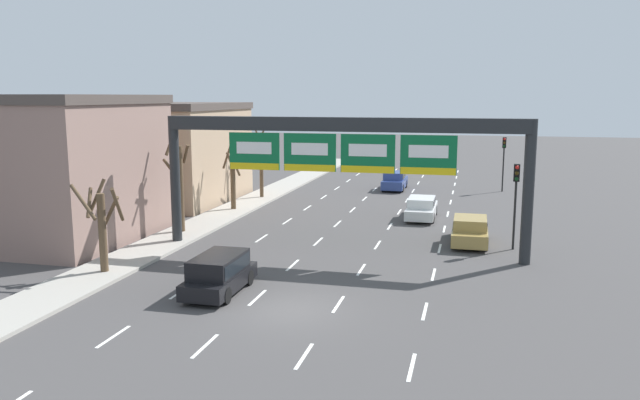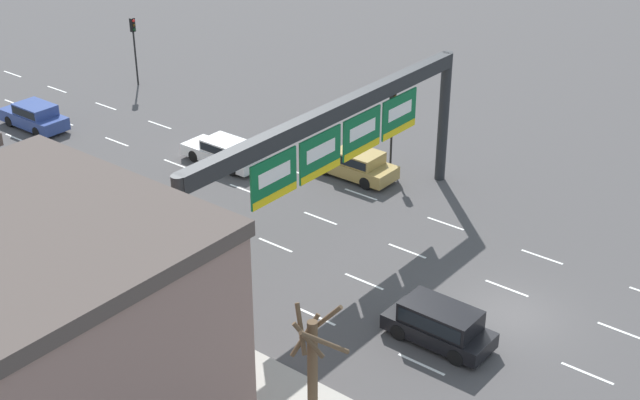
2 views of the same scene
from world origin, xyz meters
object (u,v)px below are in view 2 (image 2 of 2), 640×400
object	(u,v)px
suv_black	(440,323)
traffic_light_mid_block	(393,111)
car_gold	(356,163)
traffic_light_near_gantry	(134,38)
car_blue	(35,115)
tree_bare_furthest	(16,212)
sign_gantry	(336,135)
car_white	(224,151)
tree_bare_third	(128,261)
tree_bare_second	(313,355)

from	to	relation	value
suv_black	traffic_light_mid_block	world-z (taller)	traffic_light_mid_block
car_gold	traffic_light_near_gantry	xyz separation A→B (m)	(2.49, 20.01, 2.47)
car_blue	traffic_light_mid_block	xyz separation A→B (m)	(8.66, -19.62, 2.39)
traffic_light_near_gantry	tree_bare_furthest	world-z (taller)	tree_bare_furthest
sign_gantry	car_gold	distance (m)	8.75
sign_gantry	traffic_light_near_gantry	bearing A→B (deg)	69.27
car_white	tree_bare_furthest	bearing A→B (deg)	-178.59
sign_gantry	suv_black	size ratio (longest dim) A/B	4.44
car_white	tree_bare_third	size ratio (longest dim) A/B	0.77
car_blue	traffic_light_near_gantry	bearing A→B (deg)	7.12
car_blue	suv_black	xyz separation A→B (m)	(-3.38, -30.09, 0.06)
car_gold	suv_black	world-z (taller)	suv_black
suv_black	traffic_light_near_gantry	world-z (taller)	traffic_light_near_gantry
car_white	traffic_light_mid_block	world-z (taller)	traffic_light_mid_block
car_blue	traffic_light_near_gantry	size ratio (longest dim) A/B	1.00
car_blue	traffic_light_mid_block	bearing A→B (deg)	-66.19
tree_bare_furthest	traffic_light_near_gantry	bearing A→B (deg)	36.58
sign_gantry	car_blue	xyz separation A→B (m)	(0.02, 22.53, -4.62)
suv_black	sign_gantry	bearing A→B (deg)	66.03
car_gold	car_white	xyz separation A→B (m)	(-3.14, 6.51, -0.03)
traffic_light_mid_block	tree_bare_furthest	size ratio (longest dim) A/B	0.95
sign_gantry	traffic_light_mid_block	size ratio (longest dim) A/B	4.15
tree_bare_third	traffic_light_mid_block	bearing A→B (deg)	2.00
car_white	suv_black	distance (m)	18.94
traffic_light_mid_block	tree_bare_furthest	world-z (taller)	tree_bare_furthest
car_blue	traffic_light_near_gantry	xyz separation A→B (m)	(8.93, 1.12, 2.44)
car_white	car_blue	size ratio (longest dim) A/B	1.05
car_blue	tree_bare_third	bearing A→B (deg)	-116.11
suv_black	tree_bare_furthest	world-z (taller)	tree_bare_furthest
car_gold	traffic_light_near_gantry	distance (m)	20.31
car_gold	tree_bare_second	bearing A→B (deg)	-147.94
car_blue	sign_gantry	bearing A→B (deg)	-90.05
sign_gantry	tree_bare_second	distance (m)	11.78
car_blue	tree_bare_second	size ratio (longest dim) A/B	1.10
car_blue	tree_bare_third	world-z (taller)	tree_bare_third
suv_black	tree_bare_furthest	size ratio (longest dim) A/B	0.89
tree_bare_third	tree_bare_furthest	bearing A→B (deg)	88.08
traffic_light_near_gantry	tree_bare_third	world-z (taller)	tree_bare_third
sign_gantry	car_gold	size ratio (longest dim) A/B	4.06
car_gold	suv_black	bearing A→B (deg)	-131.25
sign_gantry	traffic_light_near_gantry	xyz separation A→B (m)	(8.95, 23.64, -2.18)
car_white	car_blue	distance (m)	12.81
suv_black	car_white	bearing A→B (deg)	69.32
sign_gantry	tree_bare_furthest	distance (m)	14.09
sign_gantry	car_gold	xyz separation A→B (m)	(6.46, 3.64, -4.65)
tree_bare_second	car_blue	bearing A→B (deg)	71.84
traffic_light_mid_block	tree_bare_second	world-z (taller)	traffic_light_mid_block
sign_gantry	car_blue	size ratio (longest dim) A/B	4.10
traffic_light_near_gantry	tree_bare_furthest	xyz separation A→B (m)	(-18.61, -13.81, -0.75)
tree_bare_third	car_blue	bearing A→B (deg)	63.89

